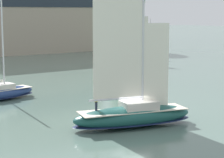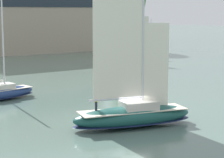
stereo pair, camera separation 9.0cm
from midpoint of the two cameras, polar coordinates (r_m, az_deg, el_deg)
ground_plane at (r=35.82m, az=2.69°, el=-6.23°), size 400.00×400.00×0.00m
waterfront_building at (r=105.05m, az=-11.31°, el=9.72°), size 32.50×18.87×22.51m
sailboat_main at (r=35.55m, az=2.72°, el=-4.50°), size 10.64×5.27×14.09m
sailboat_moored_near_marina at (r=94.61m, az=4.70°, el=3.46°), size 5.03×5.18×7.78m
sailboat_moored_far_slip at (r=80.28m, az=3.21°, el=2.70°), size 4.54×6.90×9.27m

